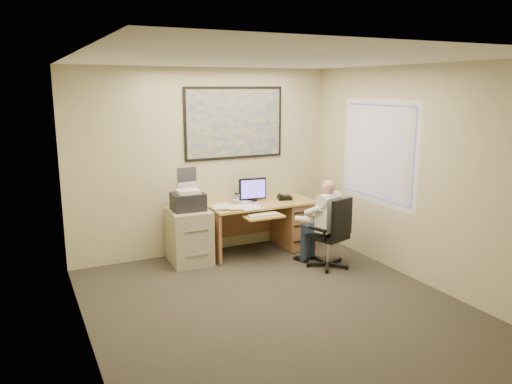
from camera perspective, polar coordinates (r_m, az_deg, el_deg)
name	(u,v)px	position (r m, az deg, el deg)	size (l,w,h in m)	color
room_shell	(279,190)	(5.31, 2.67, 0.19)	(4.00, 4.50, 2.70)	#322F26
desk	(279,220)	(7.63, 2.62, -3.17)	(1.60, 0.97, 1.08)	tan
world_map	(234,123)	(7.42, -2.47, 7.87)	(1.56, 0.03, 1.06)	#1E4C93
wall_calendar	(187,182)	(7.27, -7.87, 1.16)	(0.28, 0.01, 0.42)	white
window_blinds	(378,152)	(7.03, 13.75, 4.44)	(0.06, 1.40, 1.30)	silver
filing_cabinet	(189,231)	(7.05, -7.67, -4.46)	(0.57, 0.67, 1.05)	#A9A488
office_chair	(329,247)	(6.89, 8.35, -6.27)	(0.74, 0.74, 0.99)	black
person	(328,224)	(6.87, 8.18, -3.59)	(0.49, 0.70, 1.20)	white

